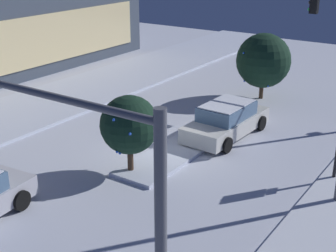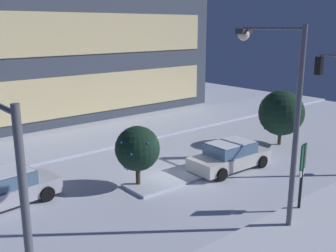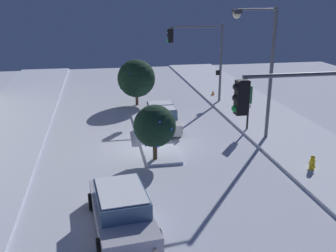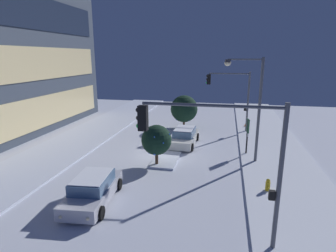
{
  "view_description": "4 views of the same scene",
  "coord_description": "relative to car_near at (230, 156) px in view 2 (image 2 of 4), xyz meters",
  "views": [
    {
      "loc": [
        -14.15,
        -10.03,
        7.96
      ],
      "look_at": [
        0.01,
        -0.4,
        1.35
      ],
      "focal_mm": 51.44,
      "sensor_mm": 36.0,
      "label": 1
    },
    {
      "loc": [
        -11.95,
        -14.3,
        7.43
      ],
      "look_at": [
        0.77,
        0.88,
        2.38
      ],
      "focal_mm": 42.21,
      "sensor_mm": 36.0,
      "label": 2
    },
    {
      "loc": [
        -19.58,
        2.6,
        7.91
      ],
      "look_at": [
        -0.61,
        -0.88,
        1.44
      ],
      "focal_mm": 41.09,
      "sensor_mm": 36.0,
      "label": 3
    },
    {
      "loc": [
        -19.66,
        -4.59,
        7.56
      ],
      "look_at": [
        1.17,
        -0.18,
        2.17
      ],
      "focal_mm": 29.71,
      "sensor_mm": 36.0,
      "label": 4
    }
  ],
  "objects": [
    {
      "name": "ground",
      "position": [
        -3.35,
        1.19,
        -0.71
      ],
      "size": [
        52.0,
        52.0,
        0.0
      ],
      "primitive_type": "plane",
      "color": "silver"
    },
    {
      "name": "curb_strip_near",
      "position": [
        -3.35,
        -7.31,
        -0.64
      ],
      "size": [
        52.0,
        5.2,
        0.14
      ],
      "primitive_type": "cube",
      "color": "silver",
      "rests_on": "ground"
    },
    {
      "name": "curb_strip_far",
      "position": [
        -3.35,
        9.69,
        -0.64
      ],
      "size": [
        52.0,
        5.2,
        0.14
      ],
      "primitive_type": "cube",
      "color": "silver",
      "rests_on": "ground"
    },
    {
      "name": "median_strip",
      "position": [
        -1.32,
        0.77,
        -0.64
      ],
      "size": [
        9.0,
        1.8,
        0.14
      ],
      "primitive_type": "cube",
      "color": "silver",
      "rests_on": "ground"
    },
    {
      "name": "car_near",
      "position": [
        0.0,
        0.0,
        0.0
      ],
      "size": [
        4.82,
        2.18,
        1.49
      ],
      "rotation": [
        0.0,
        0.0,
        -0.04
      ],
      "color": "silver",
      "rests_on": "ground"
    },
    {
      "name": "car_far",
      "position": [
        -10.74,
        3.25,
        0.0
      ],
      "size": [
        4.87,
        2.46,
        1.49
      ],
      "rotation": [
        0.0,
        0.0,
        3.24
      ],
      "color": "#B7B7C1",
      "rests_on": "ground"
    },
    {
      "name": "street_lamp_arched",
      "position": [
        -3.23,
        -4.97,
        4.17
      ],
      "size": [
        0.7,
        2.63,
        7.48
      ],
      "rotation": [
        0.0,
        0.0,
        1.71
      ],
      "color": "#565960",
      "rests_on": "ground"
    },
    {
      "name": "parking_info_sign",
      "position": [
        -1.56,
        -5.13,
        1.13
      ],
      "size": [
        0.55,
        0.18,
        2.88
      ],
      "rotation": [
        0.0,
        0.0,
        1.8
      ],
      "color": "black",
      "rests_on": "ground"
    },
    {
      "name": "decorated_tree_median",
      "position": [
        -5.16,
        1.2,
        1.18
      ],
      "size": [
        2.11,
        2.11,
        2.95
      ],
      "color": "#473323",
      "rests_on": "ground"
    },
    {
      "name": "decorated_tree_left_of_median",
      "position": [
        5.85,
        0.96,
        1.36
      ],
      "size": [
        2.88,
        2.88,
        3.51
      ],
      "color": "#473323",
      "rests_on": "ground"
    }
  ]
}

